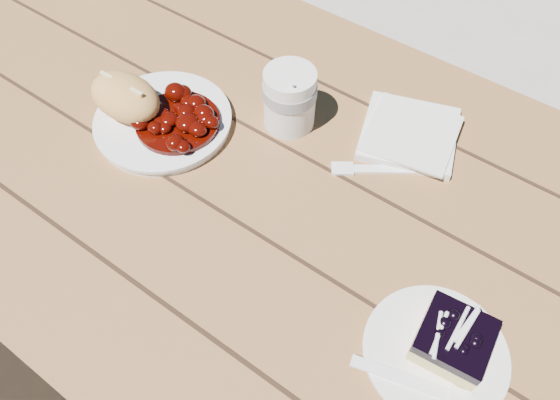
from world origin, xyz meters
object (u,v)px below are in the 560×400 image
Objects in this scene: blueberry_cake at (453,340)px; coffee_cup at (290,99)px; picnic_table at (321,271)px; main_plate at (163,122)px; bread_roll at (125,97)px; dessert_plate at (435,353)px.

coffee_cup is at bearing 146.19° from blueberry_cake.
coffee_cup is (-0.16, 0.13, 0.21)m from picnic_table.
bread_roll reaches higher than main_plate.
main_plate reaches higher than picnic_table.
coffee_cup reaches higher than bread_roll.
picnic_table is 15.50× the size of bread_roll.
bread_roll is (-0.05, -0.02, 0.04)m from main_plate.
blueberry_cake reaches higher than picnic_table.
picnic_table is 21.82× the size of blueberry_cake.
blueberry_cake is at bearing -18.85° from picnic_table.
bread_roll is at bearing 168.74° from blueberry_cake.
coffee_cup is at bearing 33.85° from bread_roll.
bread_roll is 0.27m from coffee_cup.
dessert_plate is 0.03m from blueberry_cake.
dessert_plate reaches higher than picnic_table.
blueberry_cake is 0.44m from coffee_cup.
picnic_table is 9.01× the size of main_plate.
bread_roll is 1.23× the size of coffee_cup.
blueberry_cake is (0.61, -0.06, -0.02)m from bread_roll.
picnic_table is at bearing 155.41° from blueberry_cake.
dessert_plate is at bearing -23.05° from picnic_table.
coffee_cup is at bearing 149.59° from dessert_plate.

